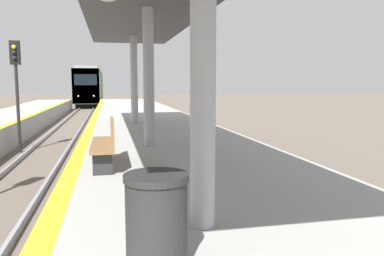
{
  "coord_description": "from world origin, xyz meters",
  "views": [
    {
      "loc": [
        2.39,
        -1.17,
        2.68
      ],
      "look_at": [
        7.25,
        20.88,
        0.0
      ],
      "focal_mm": 35.0,
      "sensor_mm": 36.0,
      "label": 1
    }
  ],
  "objects_px": {
    "train": "(91,86)",
    "signal_mid": "(16,75)",
    "trash_bin": "(157,221)",
    "bench": "(106,142)"
  },
  "relations": [
    {
      "from": "train",
      "to": "signal_mid",
      "type": "distance_m",
      "value": 35.98
    },
    {
      "from": "trash_bin",
      "to": "train",
      "type": "bearing_deg",
      "value": 93.28
    },
    {
      "from": "train",
      "to": "trash_bin",
      "type": "height_order",
      "value": "train"
    },
    {
      "from": "signal_mid",
      "to": "train",
      "type": "bearing_deg",
      "value": 88.28
    },
    {
      "from": "signal_mid",
      "to": "bench",
      "type": "height_order",
      "value": "signal_mid"
    },
    {
      "from": "signal_mid",
      "to": "trash_bin",
      "type": "distance_m",
      "value": 13.05
    },
    {
      "from": "train",
      "to": "signal_mid",
      "type": "height_order",
      "value": "train"
    },
    {
      "from": "bench",
      "to": "signal_mid",
      "type": "bearing_deg",
      "value": 112.93
    },
    {
      "from": "train",
      "to": "signal_mid",
      "type": "bearing_deg",
      "value": -91.72
    },
    {
      "from": "train",
      "to": "bench",
      "type": "relative_size",
      "value": 11.74
    }
  ]
}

